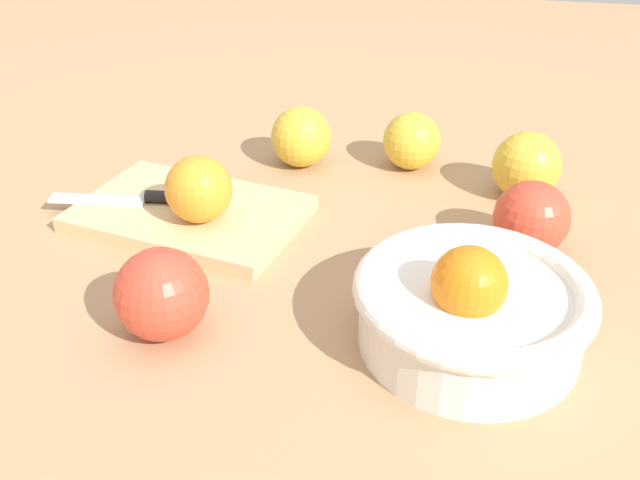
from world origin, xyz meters
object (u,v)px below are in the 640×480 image
Objects in this scene: apple_front_right at (301,137)px; knife at (137,198)px; apple_back_right at (162,294)px; bowl at (471,307)px; apple_front_left_2 at (526,166)px; orange_on_board at (199,189)px; apple_front_left at (412,141)px; apple_mid_left at (531,218)px; cutting_board at (190,214)px.

knife is at bearing 48.11° from apple_front_right.
bowl is at bearing -171.52° from apple_back_right.
apple_back_right is at bearing 8.48° from bowl.
apple_back_right is at bearing 46.31° from apple_front_left_2.
orange_on_board is 0.98× the size of apple_front_left.
cutting_board is at bearing 2.15° from apple_mid_left.
apple_front_left is (-0.20, -0.21, -0.02)m from orange_on_board.
apple_mid_left is at bearing -108.61° from bowl.
knife is at bearing -14.92° from orange_on_board.
apple_back_right is at bearing 65.22° from apple_front_left.
bowl reaches higher than apple_front_left_2.
knife is at bearing 1.75° from apple_mid_left.
apple_back_right is at bearing 33.01° from apple_mid_left.
cutting_board is 3.14× the size of apple_mid_left.
apple_front_left_2 is at bearing 159.57° from apple_front_left.
apple_front_left_2 is (-0.34, -0.16, -0.01)m from orange_on_board.
orange_on_board is 0.90× the size of apple_front_left_2.
knife is at bearing -0.61° from cutting_board.
knife is at bearing -22.34° from bowl.
apple_mid_left is at bearing -174.06° from orange_on_board.
cutting_board is at bearing 62.30° from apple_front_right.
bowl reaches higher than apple_back_right.
apple_mid_left is 0.12m from apple_front_left_2.
knife is 1.90× the size of apple_back_right.
bowl is at bearing 153.86° from cutting_board.
apple_front_left_2 is 0.28m from apple_front_right.
knife is at bearing -59.45° from apple_back_right.
apple_front_right is (0.14, 0.02, 0.00)m from apple_front_left.
apple_front_left_2 reaches higher than apple_front_left.
apple_front_left_2 is at bearing -100.76° from bowl.
orange_on_board is at bearing -80.53° from apple_back_right.
apple_front_right reaches higher than cutting_board.
cutting_board is 3.17× the size of apple_front_right.
orange_on_board reaches higher than apple_front_right.
apple_mid_left is 0.32m from apple_front_right.
bowl reaches higher than knife.
apple_front_left is 0.14m from apple_front_right.
apple_front_left is 0.92× the size of apple_front_left_2.
apple_mid_left is 0.23m from apple_front_left.
cutting_board is 0.19m from apple_front_right.
apple_mid_left reaches higher than knife.
apple_front_right is at bearing -131.89° from knife.
apple_front_right is at bearing -6.18° from apple_front_left_2.
orange_on_board is 0.35m from apple_mid_left.
bowl is 0.26m from apple_back_right.
apple_front_left is at bearing -133.92° from orange_on_board.
apple_back_right reaches higher than apple_front_left.
knife is 1.96× the size of apple_front_left_2.
bowl is 2.61× the size of apple_front_right.
apple_front_right is (0.22, -0.32, -0.00)m from bowl.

